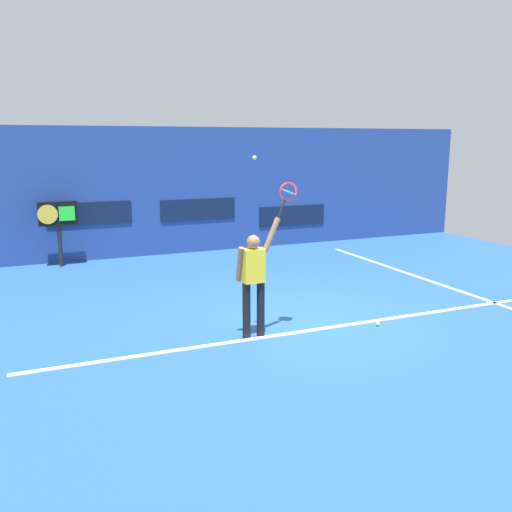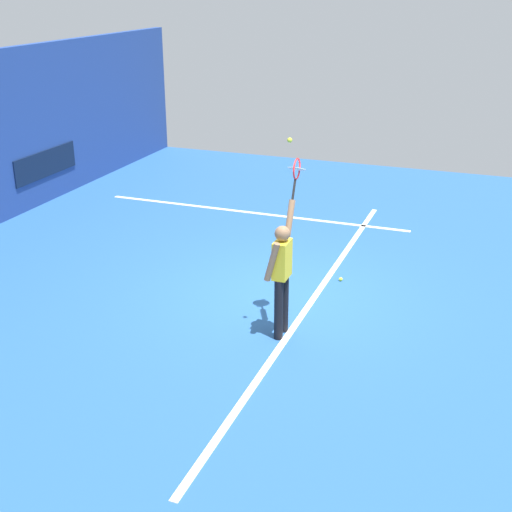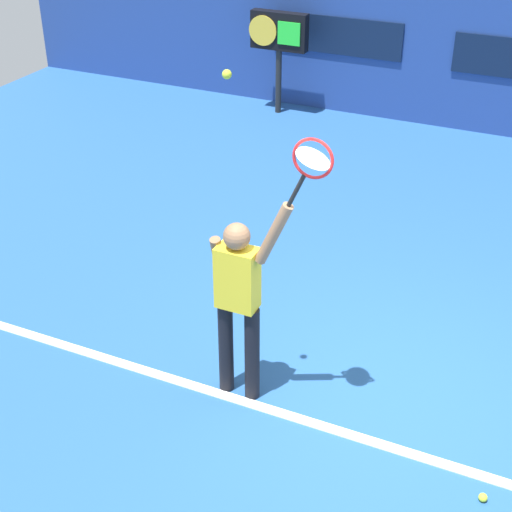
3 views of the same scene
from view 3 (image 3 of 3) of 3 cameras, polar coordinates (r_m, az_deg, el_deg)
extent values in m
plane|color=#23518C|center=(6.86, 10.25, -10.86)|extent=(18.00, 18.00, 0.00)
cube|color=#0C1933|center=(12.92, 6.02, 16.05)|extent=(2.20, 0.03, 0.60)
cube|color=white|center=(6.49, 8.97, -13.63)|extent=(10.00, 0.10, 0.01)
cylinder|color=black|center=(6.64, -2.26, -6.77)|extent=(0.13, 0.13, 0.92)
cylinder|color=black|center=(6.56, -0.29, -7.33)|extent=(0.13, 0.13, 0.92)
cube|color=yellow|center=(6.18, -1.40, -1.64)|extent=(0.34, 0.20, 0.55)
sphere|color=#8C6647|center=(5.98, -1.45, 1.47)|extent=(0.22, 0.22, 0.22)
cylinder|color=#8C6647|center=(5.82, 1.33, 1.66)|extent=(0.31, 0.09, 0.57)
cylinder|color=#8C6647|center=(6.30, -2.72, -0.69)|extent=(0.09, 0.23, 0.58)
cylinder|color=black|center=(5.57, 3.04, 4.93)|extent=(0.15, 0.03, 0.29)
torus|color=red|center=(5.42, 4.28, 7.27)|extent=(0.41, 0.02, 0.41)
cylinder|color=silver|center=(5.42, 4.28, 7.27)|extent=(0.25, 0.27, 0.11)
sphere|color=#CCE033|center=(5.39, -2.19, 13.40)|extent=(0.07, 0.07, 0.07)
cylinder|color=black|center=(12.99, 1.69, 12.91)|extent=(0.10, 0.10, 1.06)
cube|color=black|center=(12.77, 1.75, 16.46)|extent=(0.95, 0.18, 0.60)
cylinder|color=gold|center=(12.77, 0.50, 16.48)|extent=(0.48, 0.02, 0.48)
cube|color=#26D833|center=(12.60, 2.47, 16.25)|extent=(0.38, 0.02, 0.36)
sphere|color=#CCE033|center=(6.22, 16.59, -16.90)|extent=(0.07, 0.07, 0.07)
camera|label=1|loc=(6.67, -88.57, -12.78)|focal=38.87mm
camera|label=2|loc=(11.02, -60.29, 18.52)|focal=48.47mm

